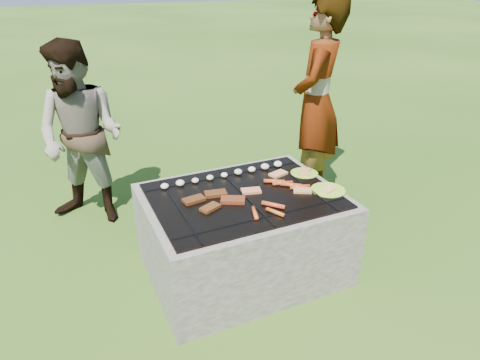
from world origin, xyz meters
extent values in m
plane|color=#254912|center=(0.00, 0.00, 0.00)|extent=(60.00, 60.00, 0.00)
cube|color=#AAA097|center=(0.00, 0.41, 0.30)|extent=(1.30, 0.18, 0.60)
cube|color=#9D948B|center=(0.00, -0.41, 0.30)|extent=(1.30, 0.18, 0.60)
cube|color=gray|center=(-0.56, 0.00, 0.30)|extent=(0.18, 0.64, 0.60)
cube|color=gray|center=(0.56, 0.00, 0.30)|extent=(0.18, 0.64, 0.60)
cube|color=black|center=(0.00, 0.00, 0.24)|extent=(0.94, 0.64, 0.48)
sphere|color=#FF5914|center=(0.00, 0.00, 0.46)|extent=(0.10, 0.10, 0.10)
cube|color=black|center=(0.00, 0.00, 0.61)|extent=(1.20, 0.90, 0.01)
cylinder|color=black|center=(-0.45, 0.00, 0.61)|extent=(0.01, 0.88, 0.01)
cylinder|color=black|center=(0.00, 0.00, 0.61)|extent=(0.01, 0.88, 0.01)
cylinder|color=black|center=(0.45, 0.00, 0.61)|extent=(0.01, 0.88, 0.01)
cylinder|color=black|center=(0.00, -0.32, 0.61)|extent=(1.18, 0.01, 0.01)
cylinder|color=black|center=(0.00, 0.32, 0.61)|extent=(1.18, 0.01, 0.01)
ellipsoid|color=#E9E5C6|center=(-0.45, 0.31, 0.63)|extent=(0.06, 0.06, 0.04)
ellipsoid|color=white|center=(-0.34, 0.31, 0.63)|extent=(0.06, 0.06, 0.04)
ellipsoid|color=silver|center=(-0.23, 0.31, 0.63)|extent=(0.05, 0.05, 0.04)
ellipsoid|color=beige|center=(-0.12, 0.31, 0.63)|extent=(0.05, 0.05, 0.04)
ellipsoid|color=white|center=(-0.01, 0.31, 0.63)|extent=(0.05, 0.05, 0.03)
ellipsoid|color=beige|center=(0.10, 0.31, 0.63)|extent=(0.06, 0.06, 0.04)
ellipsoid|color=white|center=(0.21, 0.31, 0.63)|extent=(0.06, 0.06, 0.04)
ellipsoid|color=beige|center=(0.32, 0.31, 0.63)|extent=(0.06, 0.06, 0.04)
ellipsoid|color=silver|center=(0.44, 0.31, 0.63)|extent=(0.06, 0.06, 0.05)
cube|color=brown|center=(-0.33, 0.05, 0.62)|extent=(0.15, 0.10, 0.02)
cube|color=brown|center=(-0.17, 0.07, 0.62)|extent=(0.16, 0.11, 0.02)
cube|color=brown|center=(-0.27, -0.09, 0.62)|extent=(0.15, 0.12, 0.02)
cube|color=#9E3E1C|center=(-0.10, -0.06, 0.62)|extent=(0.18, 0.15, 0.02)
cylinder|color=orange|center=(0.28, 0.07, 0.63)|extent=(0.14, 0.10, 0.03)
cylinder|color=#F75E28|center=(0.32, 0.02, 0.63)|extent=(0.15, 0.06, 0.03)
cylinder|color=red|center=(0.36, -0.03, 0.63)|extent=(0.14, 0.11, 0.03)
cylinder|color=#DD4B24|center=(0.40, -0.08, 0.62)|extent=(0.14, 0.06, 0.03)
cylinder|color=#F04F27|center=(0.11, -0.23, 0.63)|extent=(0.12, 0.13, 0.03)
cylinder|color=#F35D28|center=(-0.04, -0.27, 0.62)|extent=(0.06, 0.14, 0.03)
cylinder|color=orange|center=(0.08, -0.31, 0.62)|extent=(0.08, 0.13, 0.02)
cube|color=tan|center=(0.07, 0.02, 0.62)|extent=(0.15, 0.11, 0.02)
cube|color=tan|center=(0.39, -0.12, 0.62)|extent=(0.14, 0.12, 0.02)
cube|color=#E1AF73|center=(0.37, 0.18, 0.62)|extent=(0.15, 0.11, 0.02)
cylinder|color=#CAE336|center=(0.56, 0.12, 0.61)|extent=(0.21, 0.21, 0.01)
cube|color=tan|center=(0.54, 0.10, 0.62)|extent=(0.09, 0.08, 0.01)
cube|color=tan|center=(0.59, 0.14, 0.62)|extent=(0.09, 0.07, 0.01)
cylinder|color=#B8E336|center=(0.56, -0.18, 0.61)|extent=(0.28, 0.28, 0.02)
cube|color=#F4D67C|center=(0.54, -0.20, 0.62)|extent=(0.11, 0.09, 0.02)
cube|color=#F9BF7F|center=(0.59, -0.16, 0.62)|extent=(0.09, 0.09, 0.01)
imported|color=#A7968B|center=(1.10, 0.81, 0.91)|extent=(0.77, 0.78, 1.82)
imported|color=gray|center=(-0.88, 1.20, 0.76)|extent=(0.94, 0.91, 1.52)
camera|label=1|loc=(-1.07, -2.29, 1.96)|focal=32.00mm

